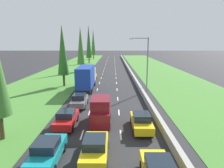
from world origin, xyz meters
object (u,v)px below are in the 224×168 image
object	(u,v)px
yellow_sedan_left_lane	(92,76)
poplar_tree_second	(63,50)
blue_box_truck_left_lane	(86,77)
poplar_tree_third	(81,45)
poplar_tree_fifth	(93,42)
yellow_sedan_right_lane	(141,121)
poplar_tree_fourth	(89,42)
grey_sedan_left_lane	(80,100)
street_light_mast	(145,61)
teal_sedan_left_lane	(47,151)
red_sedan_left_lane	(67,118)
yellow_sedan_centre_lane	(95,148)
maroon_van_centre_lane	(101,111)

from	to	relation	value
yellow_sedan_left_lane	poplar_tree_second	xyz separation A→B (m)	(-4.65, -6.86, 5.94)
blue_box_truck_left_lane	poplar_tree_third	world-z (taller)	poplar_tree_third
poplar_tree_second	poplar_tree_fifth	bearing A→B (deg)	90.42
yellow_sedan_right_lane	poplar_tree_fourth	xyz separation A→B (m)	(-12.26, 62.66, 7.73)
grey_sedan_left_lane	yellow_sedan_right_lane	xyz separation A→B (m)	(7.05, -7.17, 0.00)
poplar_tree_third	street_light_mast	world-z (taller)	poplar_tree_third
grey_sedan_left_lane	yellow_sedan_left_lane	xyz separation A→B (m)	(-0.32, 19.32, 0.00)
teal_sedan_left_lane	street_light_mast	xyz separation A→B (m)	(9.92, 21.07, 4.42)
red_sedan_left_lane	poplar_tree_fourth	xyz separation A→B (m)	(-4.96, 61.89, 7.73)
red_sedan_left_lane	grey_sedan_left_lane	bearing A→B (deg)	87.80
poplar_tree_fifth	yellow_sedan_centre_lane	bearing A→B (deg)	-84.51
teal_sedan_left_lane	yellow_sedan_left_lane	bearing A→B (deg)	90.26
red_sedan_left_lane	street_light_mast	size ratio (longest dim) A/B	0.50
poplar_tree_fifth	blue_box_truck_left_lane	bearing A→B (deg)	-85.62
teal_sedan_left_lane	poplar_tree_third	xyz separation A→B (m)	(-4.56, 44.77, 6.54)
yellow_sedan_left_lane	poplar_tree_fourth	world-z (taller)	poplar_tree_fourth
grey_sedan_left_lane	poplar_tree_second	world-z (taller)	poplar_tree_second
grey_sedan_left_lane	teal_sedan_left_lane	bearing A→B (deg)	-90.80
poplar_tree_second	poplar_tree_fourth	size ratio (longest dim) A/B	0.76
poplar_tree_second	poplar_tree_fourth	bearing A→B (deg)	90.31
poplar_tree_fifth	street_light_mast	xyz separation A→B (m)	(15.19, -68.10, -3.14)
blue_box_truck_left_lane	grey_sedan_left_lane	bearing A→B (deg)	-88.16
teal_sedan_left_lane	yellow_sedan_centre_lane	size ratio (longest dim) A/B	1.00
red_sedan_left_lane	yellow_sedan_left_lane	bearing A→B (deg)	90.17
teal_sedan_left_lane	red_sedan_left_lane	xyz separation A→B (m)	(-0.07, 6.20, 0.00)
teal_sedan_left_lane	grey_sedan_left_lane	xyz separation A→B (m)	(0.18, 12.59, 0.00)
grey_sedan_left_lane	street_light_mast	world-z (taller)	street_light_mast
red_sedan_left_lane	yellow_sedan_right_lane	xyz separation A→B (m)	(7.30, -0.78, 0.00)
yellow_sedan_centre_lane	poplar_tree_third	world-z (taller)	poplar_tree_third
poplar_tree_third	yellow_sedan_left_lane	bearing A→B (deg)	-71.03
poplar_tree_fourth	poplar_tree_second	bearing A→B (deg)	-89.69
yellow_sedan_centre_lane	street_light_mast	size ratio (longest dim) A/B	0.50
yellow_sedan_centre_lane	poplar_tree_third	size ratio (longest dim) A/B	0.36
teal_sedan_left_lane	grey_sedan_left_lane	world-z (taller)	same
maroon_van_centre_lane	poplar_tree_third	world-z (taller)	poplar_tree_third
poplar_tree_fourth	street_light_mast	size ratio (longest dim) A/B	1.66
yellow_sedan_centre_lane	blue_box_truck_left_lane	xyz separation A→B (m)	(-3.39, 21.69, 1.37)
yellow_sedan_right_lane	poplar_tree_fourth	distance (m)	64.32
yellow_sedan_left_lane	poplar_tree_fifth	world-z (taller)	poplar_tree_fifth
red_sedan_left_lane	yellow_sedan_left_lane	xyz separation A→B (m)	(-0.08, 25.71, 0.00)
poplar_tree_fifth	street_light_mast	bearing A→B (deg)	-77.43
red_sedan_left_lane	maroon_van_centre_lane	bearing A→B (deg)	9.54
red_sedan_left_lane	poplar_tree_fourth	bearing A→B (deg)	94.58
red_sedan_left_lane	blue_box_truck_left_lane	distance (m)	15.99
teal_sedan_left_lane	poplar_tree_third	world-z (taller)	poplar_tree_third
red_sedan_left_lane	maroon_van_centre_lane	distance (m)	3.47
grey_sedan_left_lane	poplar_tree_third	distance (m)	33.17
red_sedan_left_lane	poplar_tree_third	xyz separation A→B (m)	(-4.49, 38.57, 6.54)
yellow_sedan_centre_lane	poplar_tree_fourth	size ratio (longest dim) A/B	0.30
blue_box_truck_left_lane	red_sedan_left_lane	bearing A→B (deg)	-89.78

